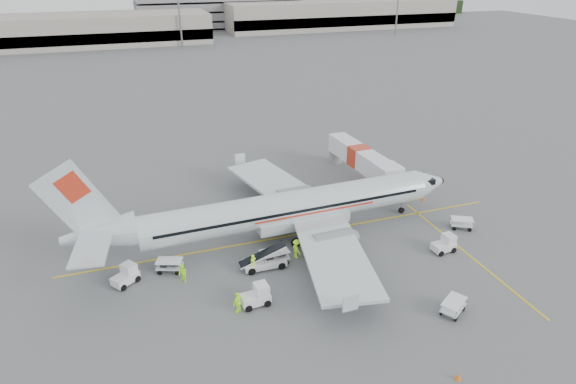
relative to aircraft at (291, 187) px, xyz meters
name	(u,v)px	position (x,y,z in m)	size (l,w,h in m)	color
ground	(295,235)	(0.35, -0.20, -5.19)	(360.00, 360.00, 0.00)	#56595B
stripe_lead	(295,235)	(0.35, -0.20, -5.18)	(44.00, 0.20, 0.01)	yellow
stripe_cross	(465,252)	(14.35, -8.20, -5.18)	(0.20, 20.00, 0.01)	yellow
terminal_west	(24,33)	(-39.65, 129.80, -0.69)	(110.00, 22.00, 9.00)	gray
terminal_east	(339,14)	(70.35, 144.80, -0.19)	(90.00, 26.00, 10.00)	gray
parking_garage	(218,8)	(25.35, 159.80, 1.81)	(62.00, 24.00, 14.00)	slate
treeline	(150,17)	(0.35, 174.80, -2.19)	(300.00, 3.00, 6.00)	black
mast_center	(179,9)	(5.35, 117.80, 5.81)	(3.20, 1.20, 22.00)	slate
mast_east	(398,2)	(80.35, 117.80, 5.81)	(3.20, 1.20, 22.00)	slate
aircraft	(291,187)	(0.00, 0.00, 0.00)	(37.63, 29.50, 10.37)	silver
jet_bridge	(359,163)	(12.34, 10.11, -3.14)	(2.92, 15.59, 4.09)	white
belt_loader	(264,254)	(-4.00, -4.53, -3.84)	(4.97, 1.86, 2.69)	white
tug_fore	(444,244)	(12.45, -7.42, -4.36)	(2.15, 1.23, 1.66)	white
tug_mid	(255,295)	(-6.11, -9.15, -4.31)	(2.26, 1.29, 1.75)	white
tug_aft	(125,275)	(-15.68, -3.03, -4.35)	(2.16, 1.24, 1.67)	white
cart_loaded_a	(275,257)	(-2.98, -4.22, -4.54)	(2.49, 1.47, 1.30)	white
cart_loaded_b	(170,266)	(-11.97, -2.43, -4.62)	(2.18, 1.29, 1.14)	white
cart_empty_a	(453,307)	(7.96, -15.04, -4.61)	(2.22, 1.31, 1.16)	white
cart_empty_b	(461,223)	(16.70, -4.40, -4.63)	(2.12, 1.26, 1.11)	white
cone_nose	(423,198)	(16.62, 2.26, -4.88)	(0.38, 0.38, 0.62)	orange
cone_port	(263,168)	(1.94, 16.43, -4.88)	(0.37, 0.37, 0.61)	orange
cone_stbd	(459,376)	(4.30, -20.69, -4.90)	(0.35, 0.35, 0.58)	orange
crew_a	(254,263)	(-5.09, -4.88, -4.33)	(0.63, 0.41, 1.72)	#AFFC1F
crew_b	(183,273)	(-11.08, -4.30, -4.35)	(0.81, 0.63, 1.67)	#AFFC1F
crew_c	(296,249)	(-0.81, -3.96, -4.27)	(1.19, 0.68, 1.84)	#AFFC1F
crew_d	(238,302)	(-7.59, -9.59, -4.28)	(1.07, 0.44, 1.82)	#AFFC1F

